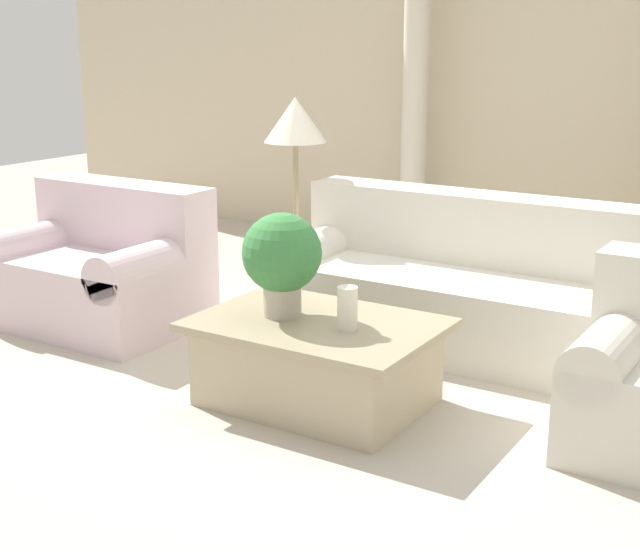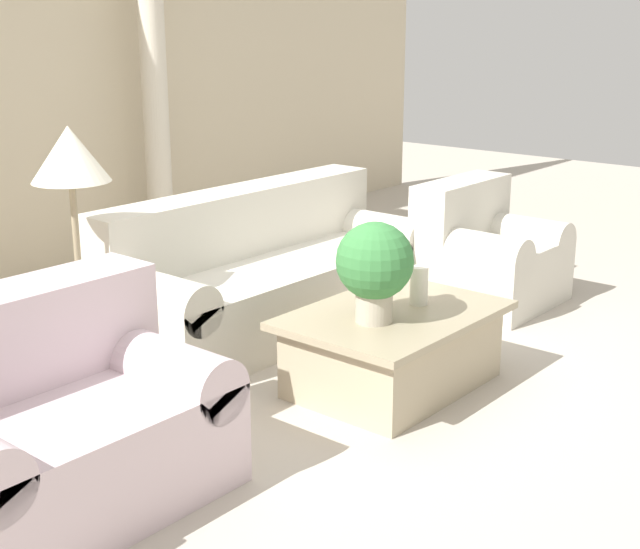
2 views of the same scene
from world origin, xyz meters
TOP-DOWN VIEW (x-y plane):
  - ground_plane at (0.00, 0.00)m, footprint 16.00×16.00m
  - wall_back at (0.00, 3.04)m, footprint 10.00×0.06m
  - sofa_long at (0.39, 0.82)m, footprint 2.27×0.88m
  - loveseat at (-1.75, 0.00)m, footprint 1.28×0.88m
  - coffee_table at (0.10, -0.37)m, footprint 1.17×0.83m
  - potted_plant at (-0.10, -0.38)m, footprint 0.39×0.39m
  - pillar_candle at (0.28, -0.40)m, footprint 0.10×0.10m
  - floor_lamp at (-0.91, 0.96)m, footprint 0.41×0.41m
  - column_right at (1.11, 2.70)m, footprint 0.29×0.29m
  - armchair at (1.73, 0.01)m, footprint 0.88×0.81m

SIDE VIEW (x-z plane):
  - ground_plane at x=0.00m, z-range 0.00..0.00m
  - coffee_table at x=0.10m, z-range 0.01..0.43m
  - sofa_long at x=0.39m, z-range -0.09..0.77m
  - armchair at x=1.73m, z-range -0.07..0.76m
  - loveseat at x=-1.75m, z-range -0.08..0.78m
  - pillar_candle at x=0.28m, z-range 0.42..0.63m
  - potted_plant at x=-0.10m, z-range 0.47..0.98m
  - floor_lamp at x=-0.91m, z-range 0.48..1.87m
  - column_right at x=1.11m, z-range 0.03..2.62m
  - wall_back at x=0.00m, z-range 0.00..3.20m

